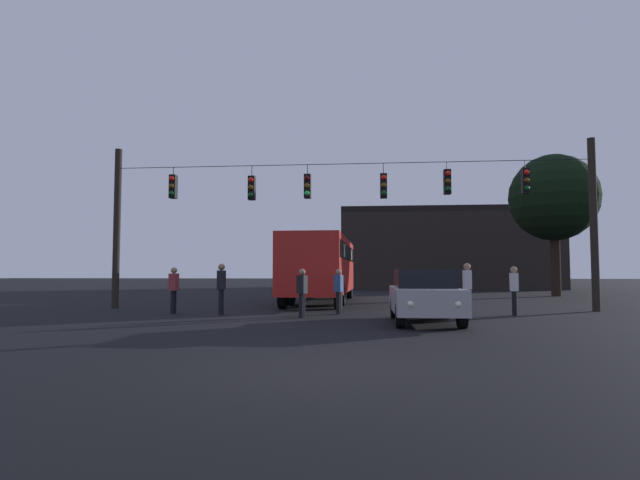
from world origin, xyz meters
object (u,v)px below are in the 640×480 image
object	(u,v)px
pedestrian_trailing	(467,285)
city_bus	(322,263)
pedestrian_crossing_left	(302,290)
car_near_right	(424,295)
pedestrian_near_bus	(221,286)
pedestrian_crossing_right	(339,289)
pedestrian_far_side	(514,288)
pedestrian_crossing_center	(174,288)
tree_left_silhouette	(554,198)

from	to	relation	value
pedestrian_trailing	city_bus	bearing A→B (deg)	129.75
city_bus	pedestrian_crossing_left	size ratio (longest dim) A/B	7.12
car_near_right	pedestrian_near_bus	bearing A→B (deg)	162.17
city_bus	pedestrian_crossing_right	world-z (taller)	city_bus
pedestrian_far_side	pedestrian_near_bus	bearing A→B (deg)	-176.40
pedestrian_trailing	pedestrian_far_side	size ratio (longest dim) A/B	1.07
pedestrian_crossing_right	car_near_right	bearing A→B (deg)	-46.37
pedestrian_crossing_center	pedestrian_trailing	size ratio (longest dim) A/B	0.92
city_bus	pedestrian_crossing_center	world-z (taller)	city_bus
city_bus	tree_left_silhouette	bearing A→B (deg)	29.80
city_bus	tree_left_silhouette	xyz separation A→B (m)	(13.42, 7.68, 4.05)
pedestrian_near_bus	pedestrian_crossing_left	bearing A→B (deg)	-18.24
city_bus	pedestrian_crossing_center	bearing A→B (deg)	-122.38
city_bus	tree_left_silhouette	distance (m)	15.99
pedestrian_crossing_center	pedestrian_crossing_right	bearing A→B (deg)	4.07
tree_left_silhouette	pedestrian_trailing	bearing A→B (deg)	-118.69
pedestrian_crossing_left	tree_left_silhouette	bearing A→B (deg)	50.29
pedestrian_near_bus	pedestrian_trailing	distance (m)	8.34
pedestrian_crossing_center	tree_left_silhouette	size ratio (longest dim) A/B	0.19
tree_left_silhouette	city_bus	bearing A→B (deg)	-150.20
pedestrian_crossing_center	tree_left_silhouette	world-z (taller)	tree_left_silhouette
city_bus	car_near_right	xyz separation A→B (m)	(3.83, -9.47, -1.07)
pedestrian_crossing_right	tree_left_silhouette	size ratio (longest dim) A/B	0.18
pedestrian_crossing_center	pedestrian_far_side	size ratio (longest dim) A/B	0.99
city_bus	pedestrian_trailing	bearing A→B (deg)	-50.25
pedestrian_near_bus	tree_left_silhouette	xyz separation A→B (m)	(16.17, 15.03, 4.93)
pedestrian_far_side	car_near_right	bearing A→B (deg)	-139.86
car_near_right	pedestrian_crossing_left	size ratio (longest dim) A/B	2.81
car_near_right	pedestrian_crossing_right	bearing A→B (deg)	133.63
pedestrian_crossing_left	pedestrian_far_side	size ratio (longest dim) A/B	0.95
pedestrian_crossing_right	pedestrian_near_bus	distance (m)	4.01
pedestrian_crossing_right	pedestrian_near_bus	world-z (taller)	pedestrian_near_bus
pedestrian_crossing_center	pedestrian_near_bus	size ratio (longest dim) A/B	0.93
car_near_right	tree_left_silhouette	size ratio (longest dim) A/B	0.51
car_near_right	pedestrian_far_side	xyz separation A→B (m)	(3.25, 2.74, 0.13)
pedestrian_crossing_left	tree_left_silhouette	world-z (taller)	tree_left_silhouette
pedestrian_crossing_left	pedestrian_far_side	xyz separation A→B (m)	(6.93, 1.57, 0.06)
tree_left_silhouette	pedestrian_far_side	bearing A→B (deg)	-113.75
pedestrian_trailing	pedestrian_far_side	world-z (taller)	pedestrian_trailing
car_near_right	pedestrian_far_side	distance (m)	4.25
car_near_right	pedestrian_crossing_right	xyz separation A→B (m)	(-2.63, 2.75, 0.07)
pedestrian_trailing	tree_left_silhouette	world-z (taller)	tree_left_silhouette
pedestrian_crossing_center	tree_left_silhouette	distance (m)	23.79
car_near_right	pedestrian_near_bus	distance (m)	6.92
car_near_right	pedestrian_crossing_left	bearing A→B (deg)	162.49
pedestrian_near_bus	city_bus	bearing A→B (deg)	69.46
pedestrian_crossing_left	car_near_right	bearing A→B (deg)	-17.51
city_bus	pedestrian_far_side	distance (m)	9.81
pedestrian_crossing_right	pedestrian_far_side	world-z (taller)	pedestrian_far_side
pedestrian_near_bus	tree_left_silhouette	world-z (taller)	tree_left_silhouette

